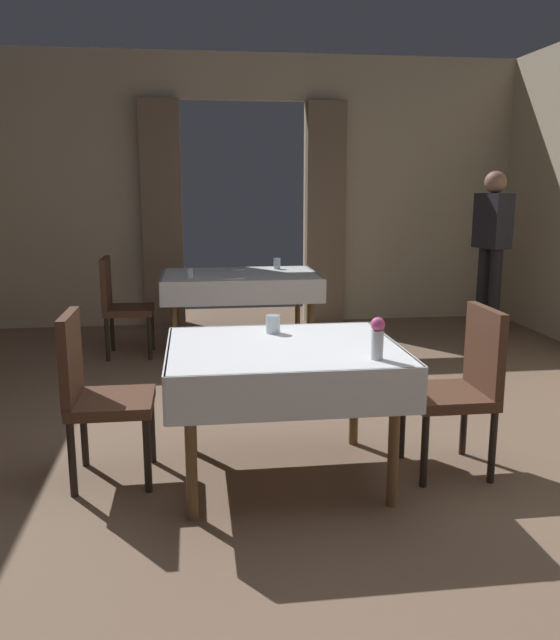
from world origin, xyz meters
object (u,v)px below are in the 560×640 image
at_px(plate_far_a, 237,269).
at_px(glass_far_b, 189,273).
at_px(dining_table_far, 240,282).
at_px(chair_far_left, 120,302).
at_px(chair_mid_left, 95,389).
at_px(chair_mid_right, 462,382).
at_px(glass_far_c, 277,264).
at_px(person_waiter_by_doorway, 492,241).
at_px(plate_far_d, 234,277).
at_px(glass_mid_b, 273,324).
at_px(dining_table_mid, 283,361).
at_px(flower_vase_mid, 377,337).

distance_m(plate_far_a, glass_far_b, 0.70).
xyz_separation_m(dining_table_far, glass_far_b, (-0.48, -0.23, 0.12)).
bearing_deg(chair_far_left, chair_mid_left, -86.71).
bearing_deg(chair_mid_right, chair_mid_left, 176.23).
bearing_deg(glass_far_c, chair_mid_right, -78.90).
bearing_deg(plate_far_a, chair_mid_left, -107.44).
xyz_separation_m(plate_far_a, glass_far_b, (-0.47, -0.52, 0.04)).
height_order(dining_table_far, person_waiter_by_doorway, person_waiter_by_doorway).
bearing_deg(plate_far_d, glass_mid_b, -88.04).
bearing_deg(dining_table_mid, glass_far_b, 100.74).
height_order(dining_table_far, flower_vase_mid, flower_vase_mid).
xyz_separation_m(chair_mid_right, glass_mid_b, (-1.02, 0.33, 0.29)).
bearing_deg(dining_table_far, glass_far_b, -154.54).
distance_m(plate_far_d, person_waiter_by_doorway, 2.71).
bearing_deg(person_waiter_by_doorway, dining_table_far, -177.24).
xyz_separation_m(glass_mid_b, plate_far_d, (-0.08, 2.28, -0.05)).
bearing_deg(person_waiter_by_doorway, plate_far_a, 176.25).
distance_m(chair_mid_right, glass_mid_b, 1.11).
height_order(dining_table_far, chair_far_left, chair_far_left).
bearing_deg(glass_mid_b, plate_far_a, 90.30).
distance_m(dining_table_far, glass_far_b, 0.54).
xyz_separation_m(chair_far_left, glass_mid_b, (1.14, -2.49, 0.29)).
distance_m(chair_far_left, glass_mid_b, 2.75).
distance_m(dining_table_mid, flower_vase_mid, 0.57).
height_order(glass_mid_b, person_waiter_by_doorway, person_waiter_by_doorway).
bearing_deg(glass_mid_b, glass_far_b, 101.60).
bearing_deg(dining_table_mid, person_waiter_by_doorway, 49.49).
bearing_deg(chair_mid_left, glass_far_c, 65.88).
relative_size(dining_table_mid, chair_far_left, 1.32).
xyz_separation_m(dining_table_far, plate_far_a, (-0.01, 0.30, 0.09)).
bearing_deg(flower_vase_mid, glass_far_b, 107.03).
bearing_deg(flower_vase_mid, chair_mid_left, 162.58).
bearing_deg(plate_far_d, chair_far_left, 168.86).
bearing_deg(dining_table_mid, glass_far_c, 83.29).
bearing_deg(glass_far_c, glass_mid_b, -97.76).
height_order(chair_far_left, plate_far_a, chair_far_left).
distance_m(glass_far_b, person_waiter_by_doorway, 3.10).
bearing_deg(plate_far_d, person_waiter_by_doorway, 9.14).
height_order(chair_far_left, glass_far_c, chair_far_left).
height_order(glass_mid_b, glass_far_c, glass_far_c).
distance_m(chair_mid_right, flower_vase_mid, 0.75).
xyz_separation_m(glass_mid_b, plate_far_a, (-0.02, 2.88, -0.05)).
height_order(plate_far_a, glass_far_c, glass_far_c).
relative_size(dining_table_far, plate_far_a, 7.69).
bearing_deg(glass_far_b, plate_far_a, 48.11).
bearing_deg(dining_table_far, plate_far_a, 91.79).
relative_size(chair_mid_left, plate_far_a, 4.80).
bearing_deg(flower_vase_mid, plate_far_d, 99.94).
xyz_separation_m(glass_far_b, plate_far_d, (0.41, -0.08, -0.04)).
xyz_separation_m(dining_table_far, glass_mid_b, (0.01, -2.58, 0.13)).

